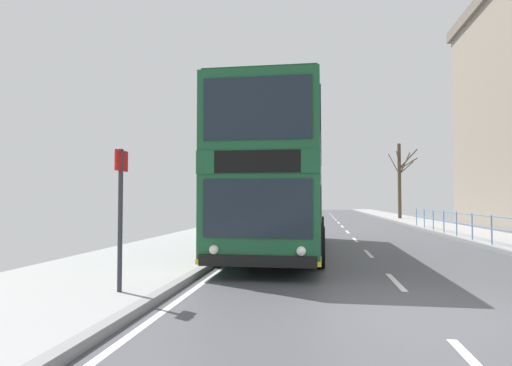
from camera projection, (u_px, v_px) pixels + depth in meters
name	position (u px, v px, depth m)	size (l,w,h in m)	color
ground	(377.00, 310.00, 6.59)	(15.80, 140.00, 0.20)	#47474C
double_decker_bus_main	(281.00, 179.00, 14.38)	(2.89, 11.10, 4.57)	#19512D
pedestrian_railing_far_kerb	(481.00, 223.00, 16.19)	(0.05, 21.30, 1.05)	#598CC6
bus_stop_sign_near	(121.00, 203.00, 7.48)	(0.08, 0.44, 2.44)	#2D2D33
bare_tree_far_00	(400.00, 178.00, 37.46)	(2.43, 2.85, 6.44)	#4C3D2D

